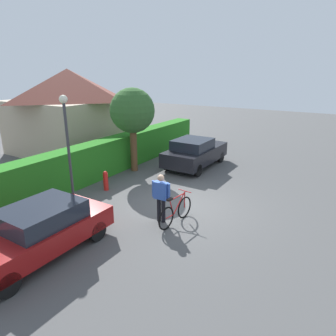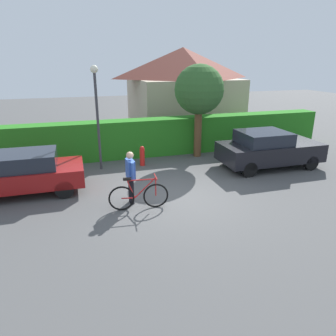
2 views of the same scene
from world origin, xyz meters
name	(u,v)px [view 2 (image 2 of 2)]	position (x,y,z in m)	size (l,w,h in m)	color
ground_plane	(175,198)	(0.00, 0.00, 0.00)	(60.00, 60.00, 0.00)	#4B4B4B
hedge_row	(141,138)	(0.00, 4.83, 0.81)	(17.73, 0.90, 1.63)	#24721C
house_distant	(183,89)	(3.63, 9.62, 2.44)	(5.98, 5.89, 4.78)	tan
parked_car_near	(21,173)	(-4.58, 1.77, 0.70)	(3.96, 1.76, 1.35)	maroon
parked_car_far	(268,149)	(4.47, 1.77, 0.75)	(3.99, 1.85, 1.46)	black
bicycle	(139,196)	(-1.24, -0.43, 0.41)	(1.72, 0.50, 0.97)	black
person_rider	(131,174)	(-1.37, 0.03, 0.93)	(0.22, 0.65, 1.60)	black
street_lamp	(97,104)	(-1.94, 3.47, 2.56)	(0.28, 0.28, 3.91)	#38383D
tree_kerbside	(199,91)	(2.36, 4.00, 2.87)	(2.08, 2.08, 3.95)	brown
fire_hydrant	(142,156)	(-0.28, 3.42, 0.41)	(0.20, 0.20, 0.81)	red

